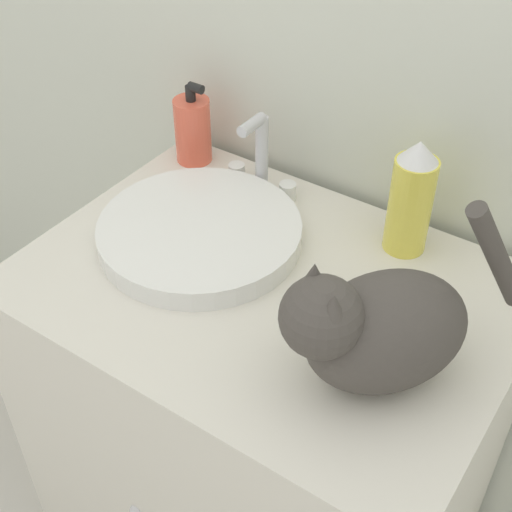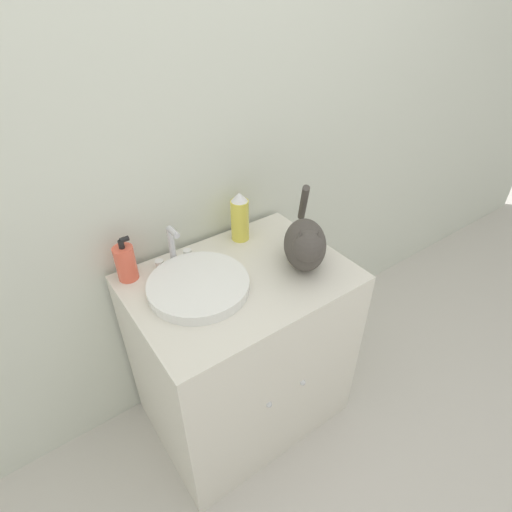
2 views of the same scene
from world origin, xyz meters
name	(u,v)px [view 1 (image 1 of 2)]	position (x,y,z in m)	size (l,w,h in m)	color
vanity_cabinet	(265,432)	(0.00, 0.29, 0.40)	(0.80, 0.59, 0.80)	silver
sink_basin	(200,233)	(-0.16, 0.31, 0.82)	(0.35, 0.35, 0.04)	white
faucet	(260,161)	(-0.16, 0.50, 0.87)	(0.15, 0.08, 0.17)	silver
cat	(377,327)	(0.23, 0.20, 0.90)	(0.28, 0.34, 0.28)	#47423D
soap_bottle	(193,129)	(-0.33, 0.52, 0.87)	(0.07, 0.07, 0.17)	#EF6047
spray_bottle	(411,198)	(0.14, 0.50, 0.91)	(0.07, 0.07, 0.21)	#EADB4C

